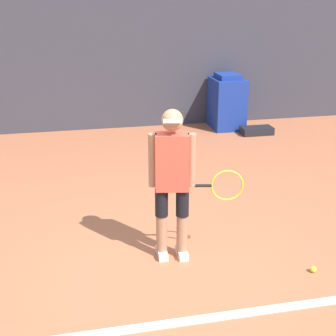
% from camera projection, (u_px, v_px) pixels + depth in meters
% --- Properties ---
extents(ground_plane, '(24.00, 24.00, 0.00)m').
position_uv_depth(ground_plane, '(164.00, 273.00, 4.83)').
color(ground_plane, '#B76642').
extents(back_wall, '(24.00, 0.10, 2.81)m').
position_uv_depth(back_wall, '(108.00, 61.00, 9.51)').
color(back_wall, '#383842').
rests_on(back_wall, ground_plane).
extents(court_baseline, '(21.60, 0.10, 0.01)m').
position_uv_depth(court_baseline, '(182.00, 322.00, 4.11)').
color(court_baseline, white).
rests_on(court_baseline, ground_plane).
extents(tennis_player, '(0.97, 0.32, 1.65)m').
position_uv_depth(tennis_player, '(174.00, 179.00, 4.82)').
color(tennis_player, '#A37556').
rests_on(tennis_player, ground_plane).
extents(tennis_ball, '(0.07, 0.07, 0.07)m').
position_uv_depth(tennis_ball, '(313.00, 269.00, 4.84)').
color(tennis_ball, '#D1E533').
rests_on(tennis_ball, ground_plane).
extents(covered_chair, '(0.63, 0.80, 1.14)m').
position_uv_depth(covered_chair, '(227.00, 102.00, 9.83)').
color(covered_chair, navy).
rests_on(covered_chair, ground_plane).
extents(equipment_bag, '(0.64, 0.32, 0.15)m').
position_uv_depth(equipment_bag, '(257.00, 131.00, 9.51)').
color(equipment_bag, black).
rests_on(equipment_bag, ground_plane).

